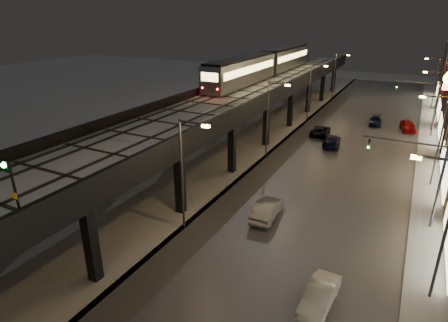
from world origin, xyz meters
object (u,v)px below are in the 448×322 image
at_px(car_near_white, 267,210).
at_px(car_onc_silver, 319,297).
at_px(subway_train, 266,63).
at_px(car_onc_white, 376,121).
at_px(car_mid_silver, 320,131).
at_px(rail_signal, 10,178).
at_px(car_mid_dark, 332,141).
at_px(car_onc_red, 408,126).

bearing_deg(car_near_white, car_onc_silver, 125.20).
height_order(subway_train, car_onc_white, subway_train).
bearing_deg(car_mid_silver, subway_train, -36.55).
height_order(car_near_white, car_onc_silver, car_near_white).
bearing_deg(car_onc_silver, car_mid_silver, 107.42).
height_order(car_near_white, car_onc_white, car_near_white).
height_order(rail_signal, car_mid_dark, rail_signal).
distance_m(subway_train, car_onc_red, 23.75).
bearing_deg(car_onc_white, rail_signal, -106.35).
height_order(car_mid_silver, car_onc_red, car_onc_red).
bearing_deg(rail_signal, car_onc_red, 72.09).
xyz_separation_m(car_mid_silver, car_mid_dark, (2.43, -3.86, 0.07)).
distance_m(rail_signal, car_onc_silver, 17.71).
relative_size(car_onc_silver, car_onc_red, 0.95).
relative_size(subway_train, rail_signal, 11.95).
relative_size(car_onc_white, car_onc_red, 0.95).
distance_m(subway_train, car_near_white, 36.33).
distance_m(car_mid_dark, car_onc_white, 13.69).
bearing_deg(rail_signal, car_onc_silver, 32.26).
bearing_deg(car_onc_white, car_onc_silver, -91.21).
bearing_deg(car_onc_red, subway_train, 167.69).
distance_m(car_mid_silver, car_mid_dark, 4.56).
relative_size(rail_signal, car_mid_silver, 0.67).
relative_size(car_near_white, car_onc_white, 1.10).
distance_m(car_mid_silver, car_onc_red, 13.54).
xyz_separation_m(car_mid_dark, car_onc_silver, (5.70, -29.40, -0.03)).
bearing_deg(car_mid_dark, car_near_white, 80.55).
bearing_deg(car_near_white, car_mid_dark, -95.13).
height_order(rail_signal, car_onc_red, rail_signal).
bearing_deg(subway_train, car_onc_white, 4.47).
bearing_deg(subway_train, car_mid_dark, -40.03).
distance_m(rail_signal, car_mid_dark, 39.39).
height_order(car_onc_silver, car_onc_white, car_onc_silver).
xyz_separation_m(subway_train, car_onc_white, (17.84, 1.39, -7.88)).
xyz_separation_m(car_mid_dark, car_onc_white, (3.87, 13.13, -0.11)).
distance_m(rail_signal, car_near_white, 19.67).
bearing_deg(car_onc_white, subway_train, -179.22).
relative_size(car_near_white, car_onc_red, 1.05).
bearing_deg(car_onc_white, car_near_white, -101.36).
xyz_separation_m(rail_signal, car_onc_silver, (13.28, 8.38, -8.20)).
xyz_separation_m(subway_train, car_mid_silver, (11.55, -7.88, -7.84)).
height_order(subway_train, car_mid_dark, subway_train).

